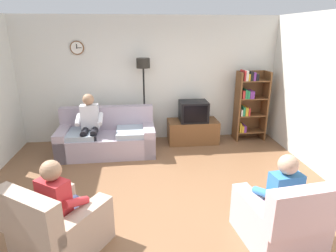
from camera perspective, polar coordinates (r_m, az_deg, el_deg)
name	(u,v)px	position (r m, az deg, el deg)	size (l,w,h in m)	color
ground_plane	(161,201)	(4.28, -1.50, -14.96)	(12.00, 12.00, 0.00)	brown
back_wall_assembly	(150,80)	(6.30, -3.67, 9.36)	(6.20, 0.17, 2.70)	silver
couch	(107,138)	(5.82, -12.25, -2.45)	(1.91, 0.91, 0.90)	#A899A8
tv_stand	(193,131)	(6.29, 5.03, -1.06)	(1.10, 0.56, 0.50)	brown
tv	(193,111)	(6.12, 5.20, 3.01)	(0.60, 0.49, 0.44)	black
bookshelf	(249,103)	(6.54, 16.12, 4.56)	(0.68, 0.36, 1.59)	brown
floor_lamp	(144,78)	(5.97, -4.99, 9.78)	(0.28, 0.28, 1.85)	black
armchair_near_window	(59,228)	(3.54, -21.27, -18.85)	(1.16, 1.18, 0.90)	tan
armchair_near_bookshelf	(280,221)	(3.67, 21.82, -17.45)	(0.90, 0.97, 0.90)	beige
person_on_couch	(90,122)	(5.63, -15.69, 0.72)	(0.51, 0.54, 1.24)	silver
person_in_left_armchair	(62,200)	(3.41, -20.76, -13.91)	(0.61, 0.64, 1.12)	red
person_in_right_armchair	(279,193)	(3.56, 21.62, -12.55)	(0.55, 0.57, 1.12)	#3372B2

